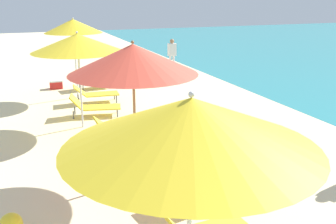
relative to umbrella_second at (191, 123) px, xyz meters
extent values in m
cone|color=yellow|center=(0.00, 0.00, 0.00)|extent=(2.51, 2.51, 0.50)
sphere|color=silver|center=(0.00, 0.00, 0.28)|extent=(0.06, 0.06, 0.06)
cylinder|color=olive|center=(0.45, 3.51, -1.26)|extent=(0.05, 0.05, 2.11)
cone|color=#E54C38|center=(0.45, 3.51, 0.06)|extent=(2.35, 2.35, 0.54)
sphere|color=olive|center=(0.45, 3.51, 0.36)|extent=(0.06, 0.06, 0.06)
cube|color=yellow|center=(1.36, 4.78, -2.03)|extent=(1.14, 0.87, 0.04)
cube|color=yellow|center=(0.70, 4.67, -1.84)|extent=(0.44, 0.74, 0.36)
cylinder|color=#59595E|center=(1.73, 5.15, -2.18)|extent=(0.04, 0.04, 0.27)
cylinder|color=#59595E|center=(1.83, 4.56, -2.18)|extent=(0.04, 0.04, 0.27)
cylinder|color=#59595E|center=(0.59, 4.95, -2.18)|extent=(0.04, 0.04, 0.27)
cylinder|color=#59595E|center=(0.69, 4.36, -2.18)|extent=(0.04, 0.04, 0.27)
cube|color=yellow|center=(1.49, 2.31, -2.04)|extent=(1.04, 0.75, 0.04)
cube|color=yellow|center=(0.84, 2.20, -1.91)|extent=(0.46, 0.66, 0.25)
cylinder|color=#59595E|center=(1.82, 2.62, -2.19)|extent=(0.04, 0.04, 0.26)
cylinder|color=#59595E|center=(1.90, 2.12, -2.19)|extent=(0.04, 0.04, 0.26)
cylinder|color=#59595E|center=(0.79, 2.45, -2.19)|extent=(0.04, 0.04, 0.26)
cylinder|color=#59595E|center=(0.87, 1.95, -2.19)|extent=(0.04, 0.04, 0.26)
cylinder|color=silver|center=(0.00, 7.10, -1.29)|extent=(0.05, 0.05, 2.05)
cone|color=yellow|center=(0.00, 7.10, -0.03)|extent=(2.38, 2.38, 0.47)
sphere|color=silver|center=(0.00, 7.10, 0.23)|extent=(0.06, 0.06, 0.06)
cube|color=yellow|center=(0.70, 7.97, -2.06)|extent=(1.23, 0.80, 0.04)
cube|color=yellow|center=(0.00, 8.13, -1.86)|extent=(0.47, 0.63, 0.39)
cylinder|color=#59595E|center=(1.21, 8.09, -2.20)|extent=(0.04, 0.04, 0.24)
cylinder|color=#59595E|center=(1.11, 7.64, -2.20)|extent=(0.04, 0.04, 0.24)
cylinder|color=#59595E|center=(-0.03, 8.37, -2.20)|extent=(0.04, 0.04, 0.24)
cylinder|color=#59595E|center=(-0.13, 7.92, -2.20)|extent=(0.04, 0.04, 0.24)
cube|color=yellow|center=(1.01, 6.00, -2.09)|extent=(1.04, 0.58, 0.04)
cube|color=yellow|center=(0.32, 6.01, -1.93)|extent=(0.38, 0.58, 0.31)
cylinder|color=#59595E|center=(1.43, 6.24, -2.22)|extent=(0.04, 0.04, 0.21)
cylinder|color=#59595E|center=(1.43, 5.76, -2.22)|extent=(0.04, 0.04, 0.21)
cylinder|color=#59595E|center=(0.28, 6.24, -2.22)|extent=(0.04, 0.04, 0.21)
cylinder|color=#59595E|center=(0.28, 5.77, -2.22)|extent=(0.04, 0.04, 0.21)
cylinder|color=silver|center=(0.37, 10.40, -1.20)|extent=(0.05, 0.05, 2.24)
cone|color=yellow|center=(0.37, 10.40, 0.15)|extent=(1.94, 1.94, 0.46)
sphere|color=silver|center=(0.37, 10.40, 0.41)|extent=(0.06, 0.06, 0.06)
cube|color=yellow|center=(1.36, 11.56, -2.03)|extent=(1.07, 0.74, 0.04)
cube|color=yellow|center=(0.70, 11.50, -1.86)|extent=(0.41, 0.68, 0.32)
cylinder|color=#59595E|center=(1.74, 11.87, -2.18)|extent=(0.04, 0.04, 0.27)
cylinder|color=#59595E|center=(1.80, 11.33, -2.18)|extent=(0.04, 0.04, 0.27)
cylinder|color=#59595E|center=(0.63, 11.76, -2.18)|extent=(0.04, 0.04, 0.27)
cylinder|color=#59595E|center=(0.69, 11.22, -2.18)|extent=(0.04, 0.04, 0.27)
cube|color=yellow|center=(1.03, 9.45, -2.03)|extent=(1.14, 0.68, 0.04)
cube|color=yellow|center=(0.31, 9.52, -1.86)|extent=(0.44, 0.61, 0.33)
cylinder|color=#59595E|center=(1.50, 9.65, -2.19)|extent=(0.04, 0.04, 0.26)
cylinder|color=#59595E|center=(1.46, 9.17, -2.19)|extent=(0.04, 0.04, 0.26)
cylinder|color=#59595E|center=(0.28, 9.76, -2.19)|extent=(0.04, 0.04, 0.26)
cylinder|color=#59595E|center=(0.24, 9.28, -2.19)|extent=(0.04, 0.04, 0.26)
cylinder|color=silver|center=(5.12, 13.59, -1.94)|extent=(0.11, 0.11, 0.76)
cylinder|color=silver|center=(5.29, 13.60, -1.94)|extent=(0.11, 0.11, 0.76)
cube|color=silver|center=(5.21, 13.60, -1.28)|extent=(0.37, 0.24, 0.57)
sphere|color=#9E704C|center=(5.21, 13.60, -0.89)|extent=(0.20, 0.20, 0.20)
sphere|color=yellow|center=(-1.82, 2.44, -2.14)|extent=(0.35, 0.35, 0.35)
cube|color=red|center=(-0.21, 12.06, -2.18)|extent=(0.50, 0.36, 0.27)
cube|color=white|center=(-0.21, 12.06, -2.02)|extent=(0.50, 0.36, 0.05)
camera|label=1|loc=(-1.46, -3.18, 1.17)|focal=41.70mm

